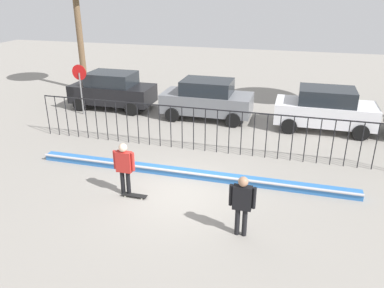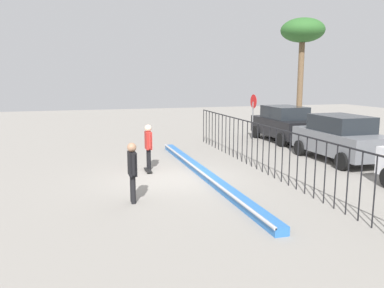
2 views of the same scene
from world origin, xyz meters
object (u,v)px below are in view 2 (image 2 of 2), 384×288
camera_operator (132,167)px  parked_car_gray (340,138)px  stop_sign (253,111)px  palm_tree_short (302,34)px  skateboarder (148,143)px  skateboard (148,170)px  parked_car_black (284,123)px

camera_operator → parked_car_gray: (-3.06, 8.97, -0.04)m
stop_sign → palm_tree_short: (-2.43, 4.37, 4.48)m
camera_operator → parked_car_gray: bearing=-26.0°
camera_operator → parked_car_gray: size_ratio=0.39×
skateboarder → palm_tree_short: (-7.92, 11.19, 5.07)m
skateboard → stop_sign: (-5.80, 6.91, 1.56)m
parked_car_black → parked_car_gray: (5.17, -0.33, 0.00)m
parked_car_gray → palm_tree_short: (-8.60, 3.33, 5.12)m
skateboard → palm_tree_short: bearing=140.4°
camera_operator → parked_car_black: parked_car_black is taller
skateboarder → parked_car_black: bearing=111.8°
skateboarder → palm_tree_short: size_ratio=0.24×
stop_sign → skateboard: bearing=-50.0°
skateboard → palm_tree_short: (-8.23, 11.28, 6.03)m
palm_tree_short → skateboard: bearing=-53.9°
skateboard → camera_operator: camera_operator is taller
parked_car_black → parked_car_gray: size_ratio=1.00×
camera_operator → palm_tree_short: (-11.66, 12.30, 5.08)m
skateboard → stop_sign: bearing=144.3°
parked_car_gray → palm_tree_short: size_ratio=0.61×
stop_sign → parked_car_gray: bearing=9.6°
skateboarder → stop_sign: 8.77m
skateboard → parked_car_black: bearing=134.4°
skateboard → camera_operator: 3.71m
skateboarder → camera_operator: (3.74, -1.11, -0.01)m
parked_car_gray → skateboard: bearing=-92.1°
parked_car_black → palm_tree_short: bearing=141.4°
camera_operator → parked_car_gray: 9.48m
skateboard → palm_tree_short: palm_tree_short is taller
camera_operator → palm_tree_short: bearing=-1.3°
parked_car_gray → palm_tree_short: bearing=159.4°
parked_car_black → palm_tree_short: size_ratio=0.61×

